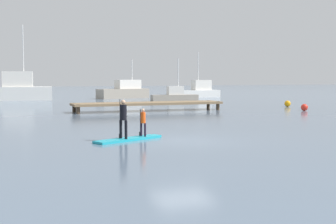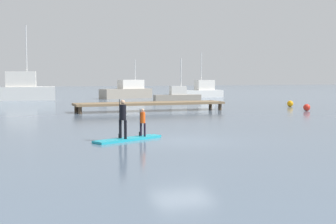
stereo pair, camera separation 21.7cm
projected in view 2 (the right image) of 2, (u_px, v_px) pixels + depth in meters
ground_plane at (182, 141)px, 19.22m from camera, size 240.00×240.00×0.00m
paddleboard_near at (129, 139)px, 19.39m from camera, size 3.27×1.92×0.10m
paddler_adult at (123, 116)px, 19.11m from camera, size 0.38×0.48×1.64m
paddler_child_solo at (143, 121)px, 19.90m from camera, size 0.28×0.39×1.21m
fishing_boat_white_large at (14, 90)px, 52.74m from camera, size 9.74×3.51×8.65m
fishing_boat_green_midground at (178, 96)px, 50.94m from camera, size 5.32×1.49×4.73m
motor_boat_small_navy at (127, 91)px, 58.26m from camera, size 7.04×3.92×4.92m
trawler_grey_distant at (201, 91)px, 60.76m from camera, size 6.54×2.50×5.96m
floating_dock at (150, 104)px, 36.20m from camera, size 11.92×2.40×0.69m
mooring_buoy_near at (307, 107)px, 36.32m from camera, size 0.55×0.55×0.55m
mooring_buoy_mid at (290, 104)px, 41.51m from camera, size 0.56×0.56×0.56m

